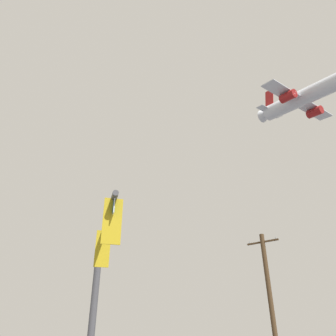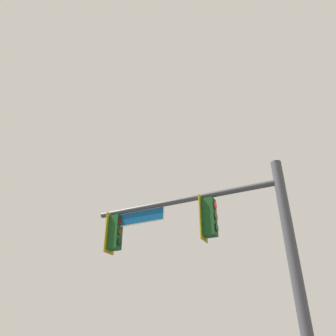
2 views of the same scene
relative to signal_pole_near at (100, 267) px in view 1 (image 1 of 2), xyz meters
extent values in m
cylinder|color=#47474C|center=(-1.85, 0.41, -1.00)|extent=(0.28, 0.28, 5.71)
cylinder|color=#47474C|center=(0.97, -0.22, 1.25)|extent=(5.69, 1.42, 0.17)
cube|color=gold|center=(0.31, -0.07, 0.58)|extent=(0.14, 0.51, 1.30)
cube|color=#144719|center=(0.12, -0.03, 0.58)|extent=(0.42, 0.39, 1.10)
cylinder|color=#144719|center=(0.12, -0.03, 1.19)|extent=(0.04, 0.04, 0.12)
cylinder|color=red|center=(-0.07, 0.02, 0.91)|extent=(0.08, 0.22, 0.22)
cylinder|color=#392D05|center=(-0.07, 0.02, 0.58)|extent=(0.08, 0.22, 0.22)
cylinder|color=black|center=(-0.07, 0.02, 0.25)|extent=(0.08, 0.22, 0.22)
cube|color=gold|center=(3.42, -0.76, 0.58)|extent=(0.14, 0.51, 1.30)
cube|color=#144719|center=(3.23, -0.72, 0.58)|extent=(0.42, 0.39, 1.10)
cylinder|color=#144719|center=(3.23, -0.72, 1.19)|extent=(0.04, 0.04, 0.12)
cylinder|color=red|center=(3.04, -0.68, 0.91)|extent=(0.08, 0.22, 0.22)
cylinder|color=#392D05|center=(3.04, -0.68, 0.58)|extent=(0.08, 0.22, 0.22)
cylinder|color=black|center=(3.04, -0.68, 0.25)|extent=(0.08, 0.22, 0.22)
cube|color=#0A4C7F|center=(2.58, -0.57, 0.96)|extent=(2.07, 0.50, 0.38)
cube|color=white|center=(2.58, -0.57, 0.96)|extent=(2.12, 0.49, 0.44)
cylinder|color=#47331E|center=(-7.12, 14.58, 0.56)|extent=(0.34, 0.34, 8.82)
cube|color=#47331E|center=(-7.12, 14.58, 4.37)|extent=(2.37, 1.14, 0.12)
cylinder|color=gray|center=(-8.10, 14.14, 4.49)|extent=(0.08, 0.08, 0.16)
cylinder|color=gray|center=(-6.13, 15.01, 4.49)|extent=(0.08, 0.08, 0.16)
cylinder|color=silver|center=(-28.68, 54.59, 49.92)|extent=(22.07, 6.72, 7.20)
cone|color=silver|center=(-39.16, 53.22, 51.58)|extent=(5.09, 4.12, 4.14)
cube|color=silver|center=(-30.05, 54.41, 49.54)|extent=(6.66, 23.75, 0.76)
cube|color=silver|center=(-38.59, 53.29, 51.89)|extent=(3.23, 8.43, 0.46)
cube|color=maroon|center=(-37.96, 53.37, 55.97)|extent=(3.31, 0.59, 5.45)
cylinder|color=maroon|center=(-28.78, 49.25, 48.25)|extent=(4.19, 2.66, 2.70)
cylinder|color=maroon|center=(-30.15, 59.72, 48.25)|extent=(4.19, 2.66, 2.70)
camera|label=1|loc=(11.73, -3.33, -2.28)|focal=35.00mm
camera|label=2|loc=(-0.82, 8.75, -2.63)|focal=35.00mm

